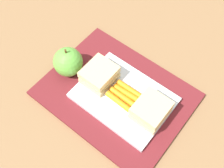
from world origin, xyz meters
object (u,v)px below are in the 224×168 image
apple (68,62)px  carrot_sticks_bundle (124,95)px  food_tray (124,97)px  sandwich_half_left (151,110)px  sandwich_half_right (99,75)px

apple → carrot_sticks_bundle: bearing=-172.7°
food_tray → carrot_sticks_bundle: size_ratio=2.99×
food_tray → sandwich_half_left: size_ratio=2.88×
sandwich_half_left → carrot_sticks_bundle: size_ratio=1.04×
sandwich_half_left → sandwich_half_right: size_ratio=1.00×
carrot_sticks_bundle → apple: 0.17m
food_tray → apple: 0.17m
sandwich_half_right → apple: (0.09, 0.02, 0.00)m
sandwich_half_right → carrot_sticks_bundle: sandwich_half_right is taller
carrot_sticks_bundle → food_tray: bearing=-5.5°
sandwich_half_left → apple: bearing=5.1°
food_tray → sandwich_half_right: (0.08, 0.00, 0.03)m
sandwich_half_left → food_tray: bearing=0.0°
sandwich_half_right → carrot_sticks_bundle: 0.08m
carrot_sticks_bundle → apple: bearing=7.3°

